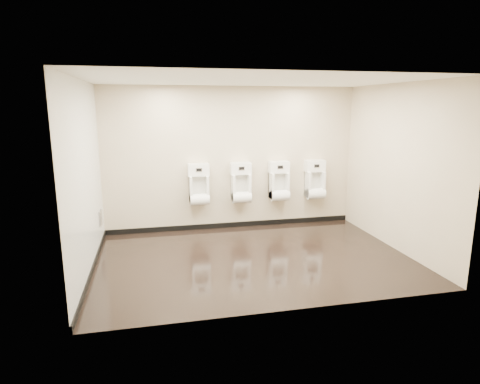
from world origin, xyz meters
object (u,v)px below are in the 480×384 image
Objects in this scene: access_panel at (101,218)px; urinal_2 at (279,184)px; urinal_3 at (315,182)px; urinal_0 at (199,188)px; urinal_1 at (241,186)px.

urinal_2 is (3.42, 0.41, 0.38)m from access_panel.
urinal_0 is at bearing 180.00° from urinal_3.
urinal_1 is at bearing 180.00° from urinal_2.
access_panel is at bearing -173.13° from urinal_2.
urinal_3 is at bearing 5.61° from access_panel.
urinal_0 is 1.62m from urinal_2.
urinal_3 is (2.39, 0.00, 0.00)m from urinal_0.
urinal_3 is at bearing 0.00° from urinal_0.
access_panel is 0.32× the size of urinal_1.
urinal_1 and urinal_3 have the same top height.
urinal_0 reaches higher than access_panel.
access_panel is 3.46m from urinal_2.
urinal_1 and urinal_2 have the same top height.
urinal_0 and urinal_3 have the same top height.
urinal_0 is 1.00× the size of urinal_2.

